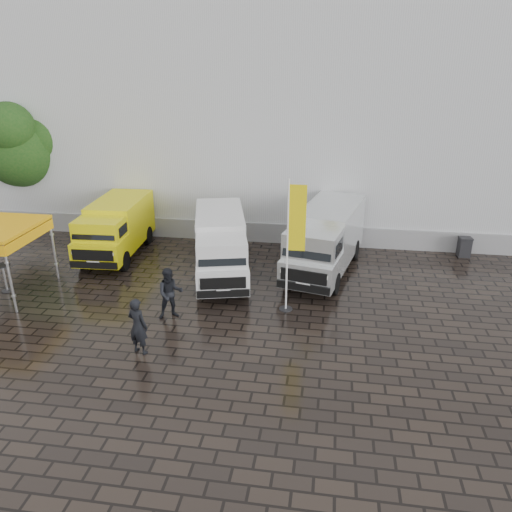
{
  "coord_description": "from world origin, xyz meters",
  "views": [
    {
      "loc": [
        2.36,
        -15.74,
        8.91
      ],
      "look_at": [
        -0.41,
        2.2,
        1.55
      ],
      "focal_mm": 35.0,
      "sensor_mm": 36.0,
      "label": 1
    }
  ],
  "objects_px": {
    "cocktail_table": "(5,278)",
    "person_tent": "(170,293)",
    "van_white": "(221,247)",
    "person_front": "(138,326)",
    "flagpole": "(293,240)",
    "wheelie_bin": "(464,247)",
    "van_yellow": "(116,230)",
    "van_silver": "(325,241)"
  },
  "relations": [
    {
      "from": "van_silver",
      "to": "cocktail_table",
      "type": "distance_m",
      "value": 13.27
    },
    {
      "from": "van_yellow",
      "to": "van_white",
      "type": "xyz_separation_m",
      "value": [
        5.39,
        -1.57,
        0.05
      ]
    },
    {
      "from": "cocktail_table",
      "to": "person_tent",
      "type": "distance_m",
      "value": 7.34
    },
    {
      "from": "van_yellow",
      "to": "person_tent",
      "type": "xyz_separation_m",
      "value": [
        4.4,
        -5.49,
        -0.3
      ]
    },
    {
      "from": "cocktail_table",
      "to": "person_tent",
      "type": "height_order",
      "value": "person_tent"
    },
    {
      "from": "van_white",
      "to": "person_tent",
      "type": "relative_size",
      "value": 3.15
    },
    {
      "from": "flagpole",
      "to": "person_front",
      "type": "xyz_separation_m",
      "value": [
        -4.53,
        -3.61,
        -1.83
      ]
    },
    {
      "from": "van_silver",
      "to": "flagpole",
      "type": "bearing_deg",
      "value": -93.49
    },
    {
      "from": "van_silver",
      "to": "van_white",
      "type": "bearing_deg",
      "value": -152.68
    },
    {
      "from": "flagpole",
      "to": "cocktail_table",
      "type": "bearing_deg",
      "value": -179.18
    },
    {
      "from": "van_yellow",
      "to": "person_tent",
      "type": "bearing_deg",
      "value": -54.18
    },
    {
      "from": "flagpole",
      "to": "cocktail_table",
      "type": "distance_m",
      "value": 11.71
    },
    {
      "from": "van_silver",
      "to": "cocktail_table",
      "type": "bearing_deg",
      "value": -149.53
    },
    {
      "from": "person_tent",
      "to": "wheelie_bin",
      "type": "bearing_deg",
      "value": 9.4
    },
    {
      "from": "van_white",
      "to": "person_front",
      "type": "distance_m",
      "value": 6.45
    },
    {
      "from": "van_silver",
      "to": "person_tent",
      "type": "height_order",
      "value": "van_silver"
    },
    {
      "from": "flagpole",
      "to": "wheelie_bin",
      "type": "height_order",
      "value": "flagpole"
    },
    {
      "from": "cocktail_table",
      "to": "person_tent",
      "type": "xyz_separation_m",
      "value": [
        7.26,
        -1.05,
        0.39
      ]
    },
    {
      "from": "wheelie_bin",
      "to": "van_yellow",
      "type": "bearing_deg",
      "value": -175.1
    },
    {
      "from": "van_yellow",
      "to": "van_silver",
      "type": "relative_size",
      "value": 0.85
    },
    {
      "from": "van_white",
      "to": "person_tent",
      "type": "distance_m",
      "value": 4.06
    },
    {
      "from": "van_white",
      "to": "cocktail_table",
      "type": "relative_size",
      "value": 5.29
    },
    {
      "from": "wheelie_bin",
      "to": "person_front",
      "type": "relative_size",
      "value": 0.49
    },
    {
      "from": "flagpole",
      "to": "wheelie_bin",
      "type": "bearing_deg",
      "value": 40.86
    },
    {
      "from": "van_yellow",
      "to": "cocktail_table",
      "type": "height_order",
      "value": "van_yellow"
    },
    {
      "from": "person_front",
      "to": "person_tent",
      "type": "height_order",
      "value": "same"
    },
    {
      "from": "cocktail_table",
      "to": "person_front",
      "type": "bearing_deg",
      "value": -26.31
    },
    {
      "from": "cocktail_table",
      "to": "person_tent",
      "type": "relative_size",
      "value": 0.6
    },
    {
      "from": "van_white",
      "to": "person_tent",
      "type": "bearing_deg",
      "value": -118.13
    },
    {
      "from": "flagpole",
      "to": "person_tent",
      "type": "bearing_deg",
      "value": -163.97
    },
    {
      "from": "person_front",
      "to": "van_white",
      "type": "bearing_deg",
      "value": -83.49
    },
    {
      "from": "van_silver",
      "to": "wheelie_bin",
      "type": "xyz_separation_m",
      "value": [
        6.49,
        2.76,
        -0.92
      ]
    },
    {
      "from": "flagpole",
      "to": "person_tent",
      "type": "distance_m",
      "value": 4.78
    },
    {
      "from": "wheelie_bin",
      "to": "person_front",
      "type": "distance_m",
      "value": 15.88
    },
    {
      "from": "person_front",
      "to": "person_tent",
      "type": "xyz_separation_m",
      "value": [
        0.29,
        2.39,
        0.0
      ]
    },
    {
      "from": "wheelie_bin",
      "to": "person_tent",
      "type": "bearing_deg",
      "value": -149.85
    },
    {
      "from": "person_tent",
      "to": "person_front",
      "type": "bearing_deg",
      "value": -120.86
    },
    {
      "from": "van_yellow",
      "to": "cocktail_table",
      "type": "bearing_deg",
      "value": -125.63
    },
    {
      "from": "wheelie_bin",
      "to": "person_front",
      "type": "height_order",
      "value": "person_front"
    },
    {
      "from": "flagpole",
      "to": "person_tent",
      "type": "xyz_separation_m",
      "value": [
        -4.24,
        -1.22,
        -1.83
      ]
    },
    {
      "from": "person_tent",
      "to": "flagpole",
      "type": "bearing_deg",
      "value": -7.94
    },
    {
      "from": "person_front",
      "to": "flagpole",
      "type": "bearing_deg",
      "value": -123.55
    }
  ]
}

